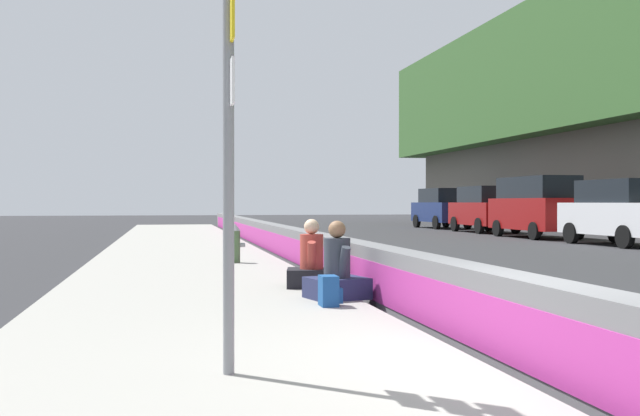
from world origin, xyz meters
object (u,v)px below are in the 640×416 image
at_px(parked_car_midline, 536,206).
at_px(parked_car_farther, 442,208).
at_px(parked_car_far, 484,208).
at_px(parked_car_fourth, 621,211).
at_px(route_sign_post, 229,110).
at_px(seated_person_middle, 312,266).
at_px(backpack, 329,291).
at_px(seated_person_foreground, 337,274).
at_px(fire_hydrant, 235,243).

relative_size(parked_car_midline, parked_car_farther, 1.05).
bearing_deg(parked_car_far, parked_car_fourth, 179.82).
xyz_separation_m(route_sign_post, parked_car_fourth, (17.11, -14.84, -1.05)).
distance_m(seated_person_middle, parked_car_fourth, 17.29).
bearing_deg(backpack, seated_person_middle, -4.88).
height_order(parked_car_fourth, parked_car_farther, same).
relative_size(seated_person_foreground, parked_car_midline, 0.22).
xyz_separation_m(seated_person_foreground, backpack, (-0.73, 0.27, -0.15)).
bearing_deg(fire_hydrant, backpack, -175.32).
xyz_separation_m(parked_car_fourth, parked_car_midline, (5.62, 0.18, 0.17)).
bearing_deg(seated_person_foreground, seated_person_middle, 3.22).
distance_m(route_sign_post, seated_person_foreground, 5.03).
distance_m(parked_car_fourth, parked_car_farther, 17.25).
height_order(seated_person_foreground, seated_person_middle, seated_person_foreground).
bearing_deg(seated_person_middle, parked_car_far, -30.05).
relative_size(seated_person_middle, parked_car_fourth, 0.22).
xyz_separation_m(parked_car_fourth, parked_car_farther, (17.25, -0.07, 0.00)).
bearing_deg(seated_person_middle, seated_person_foreground, -176.78).
bearing_deg(seated_person_middle, parked_car_fourth, -49.07).
distance_m(route_sign_post, parked_car_far, 32.10).
xyz_separation_m(parked_car_midline, parked_car_far, (5.69, -0.22, -0.17)).
height_order(route_sign_post, seated_person_foreground, route_sign_post).
height_order(seated_person_middle, backpack, seated_person_middle).
bearing_deg(parked_car_farther, fire_hydrant, 149.41).
relative_size(seated_person_foreground, parked_car_fourth, 0.23).
bearing_deg(route_sign_post, parked_car_fourth, -40.93).
height_order(backpack, parked_car_farther, parked_car_farther).
relative_size(seated_person_foreground, parked_car_far, 0.23).
relative_size(fire_hydrant, parked_car_midline, 0.17).
relative_size(fire_hydrant, seated_person_foreground, 0.80).
bearing_deg(parked_car_farther, route_sign_post, 156.55).
height_order(route_sign_post, seated_person_middle, route_sign_post).
bearing_deg(parked_car_farther, seated_person_foreground, 156.53).
bearing_deg(seated_person_foreground, route_sign_post, 156.65).
bearing_deg(parked_car_fourth, parked_car_midline, 1.88).
relative_size(route_sign_post, backpack, 9.00).
bearing_deg(parked_car_far, parked_car_farther, -0.30).
bearing_deg(parked_car_midline, fire_hydrant, 131.04).
bearing_deg(seated_person_middle, parked_car_midline, -37.23).
distance_m(fire_hydrant, backpack, 7.27).
relative_size(route_sign_post, seated_person_middle, 3.30).
xyz_separation_m(parked_car_far, parked_car_farther, (5.94, -0.03, 0.00)).
height_order(fire_hydrant, seated_person_foreground, seated_person_foreground).
bearing_deg(parked_car_fourth, parked_car_farther, -0.22).
bearing_deg(parked_car_far, seated_person_middle, 149.95).
distance_m(backpack, parked_car_farther, 33.53).
relative_size(backpack, parked_car_far, 0.08).
relative_size(backpack, parked_car_midline, 0.08).
height_order(fire_hydrant, parked_car_midline, parked_car_midline).
height_order(route_sign_post, backpack, route_sign_post).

